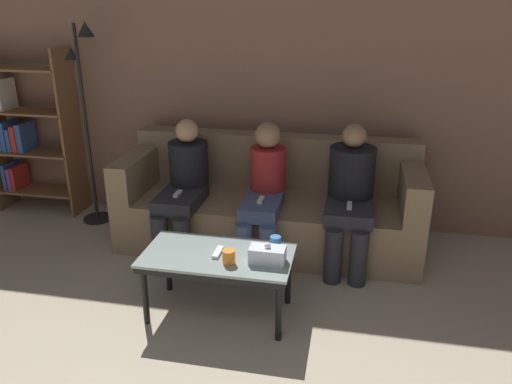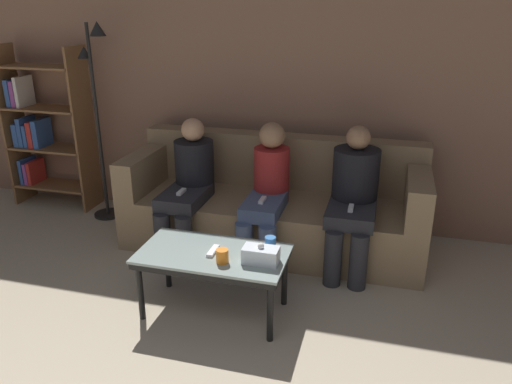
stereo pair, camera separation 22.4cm
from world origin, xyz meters
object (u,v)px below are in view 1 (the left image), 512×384
(cup_near_right, at_px, (229,257))
(seated_person_mid_left, at_px, (264,190))
(bookshelf, at_px, (25,133))
(standing_lamp, at_px, (86,105))
(cup_near_left, at_px, (275,245))
(couch, at_px, (270,206))
(seated_person_mid_right, at_px, (350,192))
(game_remote, at_px, (218,252))
(coffee_table, at_px, (218,260))
(tissue_box, at_px, (267,255))
(seated_person_left_end, at_px, (184,184))

(cup_near_right, distance_m, seated_person_mid_left, 0.96)
(bookshelf, xyz_separation_m, standing_lamp, (0.76, -0.14, 0.33))
(cup_near_left, bearing_deg, seated_person_mid_left, 105.51)
(couch, bearing_deg, seated_person_mid_right, -18.21)
(couch, height_order, game_remote, couch)
(game_remote, relative_size, standing_lamp, 0.08)
(coffee_table, height_order, standing_lamp, standing_lamp)
(tissue_box, height_order, standing_lamp, standing_lamp)
(cup_near_right, height_order, seated_person_left_end, seated_person_left_end)
(game_remote, bearing_deg, couch, 82.68)
(couch, xyz_separation_m, seated_person_mid_left, (0.00, -0.25, 0.24))
(seated_person_left_end, bearing_deg, standing_lamp, 159.74)
(tissue_box, bearing_deg, couch, 99.15)
(bookshelf, relative_size, standing_lamp, 0.88)
(tissue_box, relative_size, seated_person_mid_right, 0.20)
(cup_near_left, xyz_separation_m, seated_person_mid_left, (-0.22, 0.78, 0.06))
(couch, xyz_separation_m, cup_near_right, (-0.04, -1.21, 0.16))
(cup_near_right, xyz_separation_m, standing_lamp, (-1.61, 1.34, 0.61))
(cup_near_left, xyz_separation_m, cup_near_right, (-0.26, -0.18, -0.02))
(seated_person_left_end, bearing_deg, tissue_box, -47.20)
(coffee_table, distance_m, tissue_box, 0.34)
(bookshelf, bearing_deg, coffee_table, -31.21)
(cup_near_right, bearing_deg, coffee_table, 133.06)
(cup_near_right, distance_m, tissue_box, 0.24)
(seated_person_mid_left, bearing_deg, cup_near_right, -92.51)
(couch, xyz_separation_m, game_remote, (-0.14, -1.10, 0.13))
(game_remote, height_order, seated_person_mid_right, seated_person_mid_right)
(cup_near_left, height_order, bookshelf, bookshelf)
(coffee_table, distance_m, bookshelf, 2.68)
(cup_near_right, xyz_separation_m, tissue_box, (0.23, 0.06, 0.01))
(bookshelf, relative_size, seated_person_mid_left, 1.46)
(couch, xyz_separation_m, seated_person_mid_right, (0.66, -0.22, 0.26))
(coffee_table, height_order, bookshelf, bookshelf)
(couch, distance_m, tissue_box, 1.18)
(cup_near_right, bearing_deg, standing_lamp, 140.29)
(cup_near_left, relative_size, standing_lamp, 0.07)
(cup_near_right, distance_m, game_remote, 0.15)
(cup_near_left, height_order, seated_person_mid_left, seated_person_mid_left)
(couch, bearing_deg, standing_lamp, 175.60)
(tissue_box, distance_m, seated_person_mid_left, 0.92)
(seated_person_left_end, bearing_deg, bookshelf, 163.78)
(bookshelf, bearing_deg, tissue_box, -28.67)
(cup_near_left, relative_size, seated_person_left_end, 0.11)
(seated_person_left_end, bearing_deg, cup_near_right, -57.65)
(cup_near_right, height_order, seated_person_mid_right, seated_person_mid_right)
(bookshelf, height_order, seated_person_mid_left, bookshelf)
(standing_lamp, xyz_separation_m, seated_person_left_end, (1.00, -0.37, -0.53))
(tissue_box, height_order, bookshelf, bookshelf)
(coffee_table, bearing_deg, seated_person_mid_right, 48.06)
(seated_person_left_end, bearing_deg, coffee_table, -59.20)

